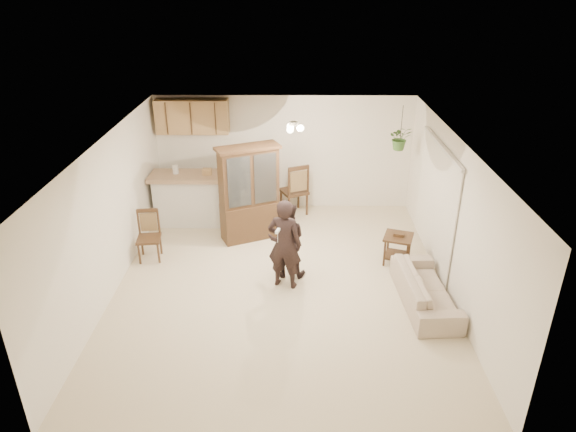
{
  "coord_description": "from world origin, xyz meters",
  "views": [
    {
      "loc": [
        0.19,
        -7.39,
        4.79
      ],
      "look_at": [
        0.11,
        0.4,
        1.09
      ],
      "focal_mm": 32.0,
      "sensor_mm": 36.0,
      "label": 1
    }
  ],
  "objects_px": {
    "sofa": "(426,283)",
    "china_hutch": "(249,194)",
    "chair_bar": "(150,246)",
    "chair_hutch_left": "(259,199)",
    "chair_hutch_right": "(294,199)",
    "adult": "(285,238)",
    "side_table": "(397,249)",
    "child": "(287,240)"
  },
  "relations": [
    {
      "from": "side_table",
      "to": "chair_hutch_right",
      "type": "relative_size",
      "value": 0.54
    },
    {
      "from": "adult",
      "to": "chair_bar",
      "type": "distance_m",
      "value": 2.71
    },
    {
      "from": "chair_bar",
      "to": "chair_hutch_left",
      "type": "relative_size",
      "value": 0.8
    },
    {
      "from": "adult",
      "to": "china_hutch",
      "type": "xyz_separation_m",
      "value": [
        -0.71,
        1.74,
        0.03
      ]
    },
    {
      "from": "child",
      "to": "china_hutch",
      "type": "distance_m",
      "value": 1.6
    },
    {
      "from": "chair_bar",
      "to": "chair_hutch_left",
      "type": "bearing_deg",
      "value": 40.22
    },
    {
      "from": "sofa",
      "to": "adult",
      "type": "xyz_separation_m",
      "value": [
        -2.24,
        0.5,
        0.53
      ]
    },
    {
      "from": "chair_hutch_left",
      "to": "chair_hutch_right",
      "type": "height_order",
      "value": "same"
    },
    {
      "from": "sofa",
      "to": "chair_hutch_right",
      "type": "height_order",
      "value": "chair_hutch_right"
    },
    {
      "from": "adult",
      "to": "child",
      "type": "relative_size",
      "value": 1.33
    },
    {
      "from": "chair_bar",
      "to": "adult",
      "type": "bearing_deg",
      "value": -25.82
    },
    {
      "from": "child",
      "to": "chair_bar",
      "type": "bearing_deg",
      "value": -7.3
    },
    {
      "from": "chair_bar",
      "to": "side_table",
      "type": "bearing_deg",
      "value": -7.85
    },
    {
      "from": "chair_hutch_left",
      "to": "china_hutch",
      "type": "bearing_deg",
      "value": -61.37
    },
    {
      "from": "sofa",
      "to": "child",
      "type": "height_order",
      "value": "child"
    },
    {
      "from": "child",
      "to": "side_table",
      "type": "bearing_deg",
      "value": -163.81
    },
    {
      "from": "sofa",
      "to": "chair_hutch_left",
      "type": "bearing_deg",
      "value": 36.71
    },
    {
      "from": "chair_hutch_right",
      "to": "child",
      "type": "bearing_deg",
      "value": 61.89
    },
    {
      "from": "china_hutch",
      "to": "child",
      "type": "bearing_deg",
      "value": -86.48
    },
    {
      "from": "adult",
      "to": "chair_bar",
      "type": "xyz_separation_m",
      "value": [
        -2.49,
        0.86,
        -0.64
      ]
    },
    {
      "from": "side_table",
      "to": "chair_hutch_left",
      "type": "bearing_deg",
      "value": 141.26
    },
    {
      "from": "adult",
      "to": "chair_hutch_right",
      "type": "distance_m",
      "value": 2.96
    },
    {
      "from": "child",
      "to": "chair_hutch_left",
      "type": "distance_m",
      "value": 2.63
    },
    {
      "from": "sofa",
      "to": "china_hutch",
      "type": "bearing_deg",
      "value": 49.48
    },
    {
      "from": "child",
      "to": "chair_bar",
      "type": "xyz_separation_m",
      "value": [
        -2.52,
        0.51,
        -0.41
      ]
    },
    {
      "from": "chair_hutch_right",
      "to": "china_hutch",
      "type": "bearing_deg",
      "value": 27.96
    },
    {
      "from": "side_table",
      "to": "chair_hutch_right",
      "type": "bearing_deg",
      "value": 131.39
    },
    {
      "from": "chair_hutch_right",
      "to": "chair_hutch_left",
      "type": "bearing_deg",
      "value": -24.13
    },
    {
      "from": "adult",
      "to": "side_table",
      "type": "xyz_separation_m",
      "value": [
        2.02,
        0.77,
        -0.62
      ]
    },
    {
      "from": "child",
      "to": "chair_hutch_right",
      "type": "xyz_separation_m",
      "value": [
        0.13,
        2.55,
        -0.35
      ]
    },
    {
      "from": "china_hutch",
      "to": "side_table",
      "type": "bearing_deg",
      "value": -43.94
    },
    {
      "from": "chair_hutch_right",
      "to": "adult",
      "type": "bearing_deg",
      "value": 61.67
    },
    {
      "from": "sofa",
      "to": "side_table",
      "type": "xyz_separation_m",
      "value": [
        -0.22,
        1.28,
        -0.09
      ]
    },
    {
      "from": "side_table",
      "to": "chair_hutch_right",
      "type": "height_order",
      "value": "chair_hutch_right"
    },
    {
      "from": "child",
      "to": "chair_bar",
      "type": "distance_m",
      "value": 2.6
    },
    {
      "from": "child",
      "to": "china_hutch",
      "type": "relative_size",
      "value": 0.71
    },
    {
      "from": "sofa",
      "to": "chair_hutch_right",
      "type": "xyz_separation_m",
      "value": [
        -2.09,
        3.4,
        -0.04
      ]
    },
    {
      "from": "child",
      "to": "side_table",
      "type": "height_order",
      "value": "child"
    },
    {
      "from": "adult",
      "to": "side_table",
      "type": "distance_m",
      "value": 2.25
    },
    {
      "from": "side_table",
      "to": "chair_bar",
      "type": "bearing_deg",
      "value": 178.92
    },
    {
      "from": "chair_bar",
      "to": "chair_hutch_left",
      "type": "distance_m",
      "value": 2.77
    },
    {
      "from": "sofa",
      "to": "side_table",
      "type": "relative_size",
      "value": 3.01
    }
  ]
}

